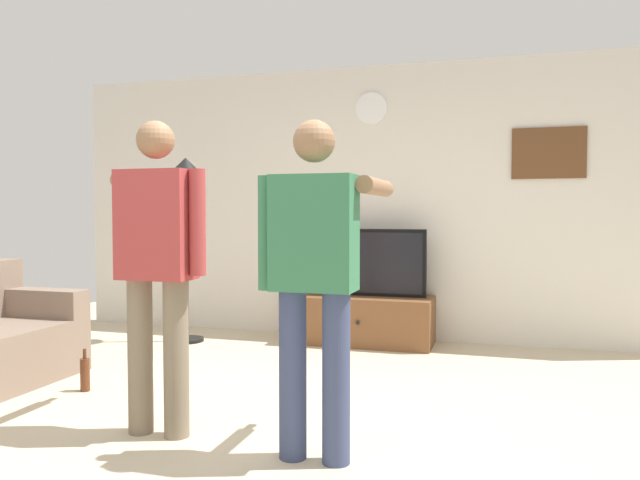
{
  "coord_description": "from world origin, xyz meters",
  "views": [
    {
      "loc": [
        1.3,
        -3.09,
        1.25
      ],
      "look_at": [
        0.01,
        1.2,
        1.05
      ],
      "focal_mm": 34.41,
      "sensor_mm": 36.0,
      "label": 1
    }
  ],
  "objects_px": {
    "tv_stand": "(364,320)",
    "floor_lamp": "(186,210)",
    "wall_clock": "(371,108)",
    "beverage_bottle": "(85,374)",
    "framed_picture": "(549,153)",
    "person_standing_nearer_couch": "(315,269)",
    "person_standing_nearer_lamp": "(158,257)",
    "television": "(366,262)"
  },
  "relations": [
    {
      "from": "tv_stand",
      "to": "television",
      "type": "bearing_deg",
      "value": 90.0
    },
    {
      "from": "wall_clock",
      "to": "framed_picture",
      "type": "distance_m",
      "value": 1.72
    },
    {
      "from": "wall_clock",
      "to": "floor_lamp",
      "type": "distance_m",
      "value": 2.07
    },
    {
      "from": "tv_stand",
      "to": "floor_lamp",
      "type": "distance_m",
      "value": 2.01
    },
    {
      "from": "wall_clock",
      "to": "beverage_bottle",
      "type": "distance_m",
      "value": 3.57
    },
    {
      "from": "tv_stand",
      "to": "beverage_bottle",
      "type": "distance_m",
      "value": 2.6
    },
    {
      "from": "television",
      "to": "framed_picture",
      "type": "height_order",
      "value": "framed_picture"
    },
    {
      "from": "floor_lamp",
      "to": "person_standing_nearer_couch",
      "type": "height_order",
      "value": "floor_lamp"
    },
    {
      "from": "framed_picture",
      "to": "television",
      "type": "bearing_deg",
      "value": -171.43
    },
    {
      "from": "wall_clock",
      "to": "floor_lamp",
      "type": "xyz_separation_m",
      "value": [
        -1.67,
        -0.68,
        -1.0
      ]
    },
    {
      "from": "tv_stand",
      "to": "beverage_bottle",
      "type": "bearing_deg",
      "value": -126.15
    },
    {
      "from": "floor_lamp",
      "to": "beverage_bottle",
      "type": "distance_m",
      "value": 2.06
    },
    {
      "from": "tv_stand",
      "to": "person_standing_nearer_lamp",
      "type": "xyz_separation_m",
      "value": [
        -0.58,
        -2.68,
        0.77
      ]
    },
    {
      "from": "television",
      "to": "person_standing_nearer_couch",
      "type": "height_order",
      "value": "person_standing_nearer_couch"
    },
    {
      "from": "tv_stand",
      "to": "person_standing_nearer_lamp",
      "type": "distance_m",
      "value": 2.85
    },
    {
      "from": "wall_clock",
      "to": "person_standing_nearer_couch",
      "type": "height_order",
      "value": "wall_clock"
    },
    {
      "from": "tv_stand",
      "to": "framed_picture",
      "type": "bearing_deg",
      "value": 10.14
    },
    {
      "from": "person_standing_nearer_lamp",
      "to": "framed_picture",
      "type": "bearing_deg",
      "value": 53.06
    },
    {
      "from": "floor_lamp",
      "to": "framed_picture",
      "type": "bearing_deg",
      "value": 11.72
    },
    {
      "from": "tv_stand",
      "to": "wall_clock",
      "type": "bearing_deg",
      "value": 90.0
    },
    {
      "from": "tv_stand",
      "to": "person_standing_nearer_couch",
      "type": "xyz_separation_m",
      "value": [
        0.36,
        -2.77,
        0.74
      ]
    },
    {
      "from": "beverage_bottle",
      "to": "framed_picture",
      "type": "bearing_deg",
      "value": 36.95
    },
    {
      "from": "television",
      "to": "framed_picture",
      "type": "bearing_deg",
      "value": 8.57
    },
    {
      "from": "floor_lamp",
      "to": "person_standing_nearer_couch",
      "type": "xyz_separation_m",
      "value": [
        2.04,
        -2.38,
        -0.31
      ]
    },
    {
      "from": "wall_clock",
      "to": "beverage_bottle",
      "type": "xyz_separation_m",
      "value": [
        -1.53,
        -2.39,
        -2.16
      ]
    },
    {
      "from": "person_standing_nearer_lamp",
      "to": "person_standing_nearer_couch",
      "type": "relative_size",
      "value": 1.03
    },
    {
      "from": "wall_clock",
      "to": "person_standing_nearer_couch",
      "type": "bearing_deg",
      "value": -83.23
    },
    {
      "from": "tv_stand",
      "to": "television",
      "type": "relative_size",
      "value": 1.12
    },
    {
      "from": "person_standing_nearer_lamp",
      "to": "person_standing_nearer_couch",
      "type": "height_order",
      "value": "person_standing_nearer_lamp"
    },
    {
      "from": "beverage_bottle",
      "to": "television",
      "type": "bearing_deg",
      "value": 54.45
    },
    {
      "from": "tv_stand",
      "to": "person_standing_nearer_couch",
      "type": "bearing_deg",
      "value": -82.53
    },
    {
      "from": "wall_clock",
      "to": "floor_lamp",
      "type": "height_order",
      "value": "wall_clock"
    },
    {
      "from": "person_standing_nearer_lamp",
      "to": "person_standing_nearer_couch",
      "type": "distance_m",
      "value": 0.95
    },
    {
      "from": "framed_picture",
      "to": "person_standing_nearer_couch",
      "type": "relative_size",
      "value": 0.38
    },
    {
      "from": "person_standing_nearer_lamp",
      "to": "beverage_bottle",
      "type": "bearing_deg",
      "value": 148.59
    },
    {
      "from": "framed_picture",
      "to": "person_standing_nearer_couch",
      "type": "xyz_separation_m",
      "value": [
        -1.29,
        -3.07,
        -0.83
      ]
    },
    {
      "from": "television",
      "to": "person_standing_nearer_couch",
      "type": "relative_size",
      "value": 0.68
    },
    {
      "from": "framed_picture",
      "to": "floor_lamp",
      "type": "relative_size",
      "value": 0.36
    },
    {
      "from": "wall_clock",
      "to": "person_standing_nearer_couch",
      "type": "distance_m",
      "value": 3.35
    },
    {
      "from": "tv_stand",
      "to": "floor_lamp",
      "type": "bearing_deg",
      "value": -166.74
    },
    {
      "from": "tv_stand",
      "to": "person_standing_nearer_couch",
      "type": "distance_m",
      "value": 2.89
    },
    {
      "from": "floor_lamp",
      "to": "person_standing_nearer_couch",
      "type": "relative_size",
      "value": 1.04
    }
  ]
}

